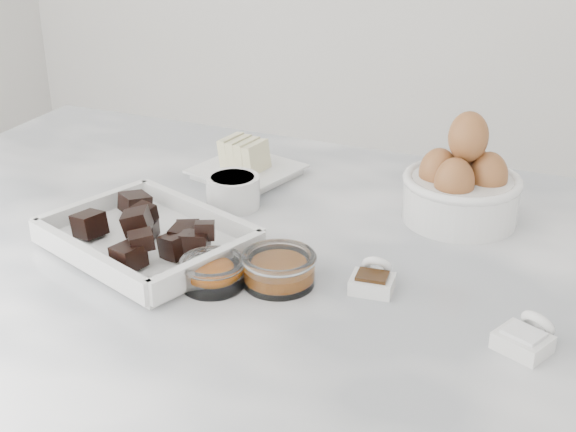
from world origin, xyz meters
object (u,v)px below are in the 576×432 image
(zest_bowl, at_px, (213,272))
(vanilla_spoon, at_px, (373,279))
(egg_bowl, at_px, (462,186))
(honey_bowl, at_px, (279,269))
(salt_spoon, at_px, (526,337))
(butter_plate, at_px, (245,164))
(chocolate_dish, at_px, (146,231))
(sugar_ramekin, at_px, (233,190))

(zest_bowl, height_order, vanilla_spoon, vanilla_spoon)
(egg_bowl, relative_size, zest_bowl, 2.04)
(honey_bowl, xyz_separation_m, vanilla_spoon, (0.10, 0.03, -0.01))
(egg_bowl, bearing_deg, salt_spoon, -65.03)
(egg_bowl, xyz_separation_m, salt_spoon, (0.13, -0.27, -0.04))
(zest_bowl, bearing_deg, butter_plate, 109.77)
(chocolate_dish, relative_size, egg_bowl, 1.85)
(egg_bowl, xyz_separation_m, honey_bowl, (-0.15, -0.25, -0.03))
(chocolate_dish, bearing_deg, zest_bowl, -21.52)
(egg_bowl, bearing_deg, zest_bowl, -127.16)
(chocolate_dish, height_order, sugar_ramekin, chocolate_dish)
(butter_plate, relative_size, zest_bowl, 2.16)
(chocolate_dish, height_order, zest_bowl, chocolate_dish)
(sugar_ramekin, bearing_deg, chocolate_dish, -103.37)
(sugar_ramekin, height_order, zest_bowl, sugar_ramekin)
(butter_plate, height_order, sugar_ramekin, butter_plate)
(chocolate_dish, xyz_separation_m, salt_spoon, (0.46, -0.03, -0.01))
(butter_plate, relative_size, egg_bowl, 1.06)
(sugar_ramekin, relative_size, egg_bowl, 0.47)
(sugar_ramekin, xyz_separation_m, salt_spoon, (0.42, -0.19, -0.01))
(chocolate_dish, relative_size, salt_spoon, 3.97)
(butter_plate, xyz_separation_m, salt_spoon, (0.45, -0.29, -0.01))
(sugar_ramekin, xyz_separation_m, zest_bowl, (0.08, -0.20, -0.01))
(zest_bowl, distance_m, vanilla_spoon, 0.18)
(honey_bowl, xyz_separation_m, salt_spoon, (0.27, -0.02, -0.01))
(egg_bowl, distance_m, vanilla_spoon, 0.23)
(sugar_ramekin, relative_size, salt_spoon, 1.01)
(chocolate_dish, height_order, egg_bowl, egg_bowl)
(butter_plate, bearing_deg, sugar_ramekin, -72.59)
(honey_bowl, height_order, salt_spoon, same)
(butter_plate, height_order, egg_bowl, egg_bowl)
(honey_bowl, bearing_deg, sugar_ramekin, 130.39)
(butter_plate, bearing_deg, zest_bowl, -70.23)
(vanilla_spoon, height_order, salt_spoon, salt_spoon)
(honey_bowl, relative_size, zest_bowl, 1.13)
(honey_bowl, relative_size, vanilla_spoon, 1.40)
(egg_bowl, height_order, vanilla_spoon, egg_bowl)
(egg_bowl, relative_size, vanilla_spoon, 2.53)
(butter_plate, bearing_deg, egg_bowl, -4.17)
(zest_bowl, bearing_deg, sugar_ramekin, 110.97)
(chocolate_dish, distance_m, egg_bowl, 0.41)
(sugar_ramekin, bearing_deg, vanilla_spoon, -29.28)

